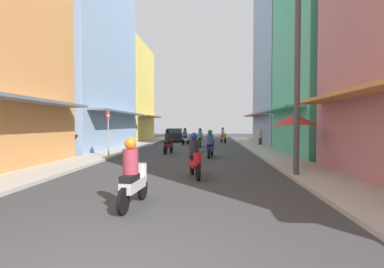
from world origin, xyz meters
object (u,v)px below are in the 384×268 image
motorbike_green (200,139)px  vendor_umbrella (295,120)px  motorbike_blue (210,145)px  street_sign_no_entry (108,127)px  motorbike_white (186,137)px  parked_car (175,135)px  motorbike_red (195,157)px  motorbike_orange (223,136)px  utility_pole (297,67)px  motorbike_maroon (168,143)px  pedestrian_foreground (260,137)px  motorbike_silver (133,176)px

motorbike_green → vendor_umbrella: size_ratio=0.79×
motorbike_blue → street_sign_no_entry: street_sign_no_entry is taller
motorbike_white → parked_car: bearing=108.0°
motorbike_red → motorbike_green: same height
motorbike_orange → utility_pole: utility_pole is taller
motorbike_maroon → motorbike_red: bearing=-75.4°
motorbike_green → street_sign_no_entry: (-4.66, -8.56, 1.01)m
motorbike_red → motorbike_maroon: same height
pedestrian_foreground → vendor_umbrella: vendor_umbrella is taller
motorbike_blue → utility_pole: utility_pole is taller
motorbike_green → motorbike_blue: (0.86, -7.47, 0.00)m
utility_pole → motorbike_maroon: bearing=125.1°
motorbike_blue → motorbike_silver: bearing=-99.8°
motorbike_maroon → parked_car: 13.55m
street_sign_no_entry → motorbike_silver: bearing=-67.1°
motorbike_maroon → utility_pole: (5.71, -8.13, 3.16)m
parked_car → motorbike_white: bearing=-72.0°
vendor_umbrella → pedestrian_foreground: bearing=86.6°
motorbike_red → parked_car: (-3.38, 21.74, 0.04)m
motorbike_white → utility_pole: size_ratio=0.23×
motorbike_green → utility_pole: (3.87, -13.59, 3.16)m
motorbike_maroon → utility_pole: 10.43m
pedestrian_foreground → street_sign_no_entry: bearing=-133.9°
motorbike_red → motorbike_green: (-0.31, 13.71, 0.00)m
parked_car → motorbike_silver: bearing=-85.1°
motorbike_maroon → vendor_umbrella: size_ratio=0.78×
motorbike_orange → motorbike_white: bearing=-143.2°
motorbike_green → utility_pole: size_ratio=0.24×
street_sign_no_entry → vendor_umbrella: bearing=-17.5°
motorbike_blue → parked_car: size_ratio=0.43×
motorbike_red → vendor_umbrella: size_ratio=0.77×
parked_car → utility_pole: size_ratio=0.55×
motorbike_blue → motorbike_maroon: 3.37m
motorbike_orange → parked_car: motorbike_orange is taller
motorbike_maroon → vendor_umbrella: (6.26, -5.96, 1.37)m
motorbike_green → street_sign_no_entry: bearing=-118.5°
parked_car → vendor_umbrella: (7.49, -19.45, 1.33)m
motorbike_silver → street_sign_no_entry: 9.76m
motorbike_green → motorbike_blue: size_ratio=1.01×
motorbike_white → motorbike_maroon: size_ratio=0.99×
parked_car → street_sign_no_entry: street_sign_no_entry is taller
motorbike_silver → motorbike_blue: 10.18m
motorbike_orange → motorbike_green: (-2.14, -5.75, 0.00)m
motorbike_silver → street_sign_no_entry: size_ratio=0.68×
motorbike_white → utility_pole: utility_pole is taller
utility_pole → street_sign_no_entry: (-8.52, 5.03, -2.15)m
motorbike_blue → pedestrian_foreground: bearing=64.7°
street_sign_no_entry → parked_car: bearing=84.6°
motorbike_green → parked_car: (-3.07, 8.03, 0.04)m
motorbike_silver → parked_car: motorbike_silver is taller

